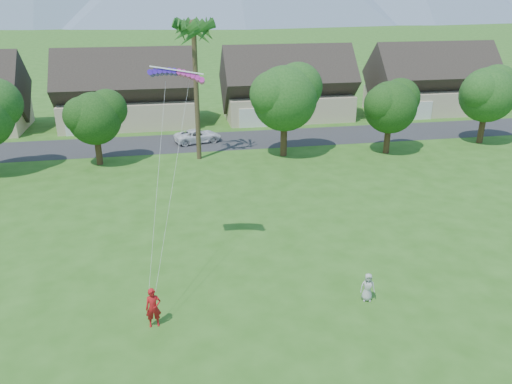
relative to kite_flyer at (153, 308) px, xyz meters
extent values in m
plane|color=#2D6019|center=(6.03, -3.61, -0.99)|extent=(500.00, 500.00, 0.00)
cube|color=#2D2D30|center=(6.03, 30.39, -0.99)|extent=(90.00, 7.00, 0.01)
imported|color=#AE1316|center=(0.00, 0.00, 0.00)|extent=(0.76, 0.53, 1.98)
imported|color=#AEAFAA|center=(10.61, 0.17, -0.23)|extent=(0.82, 0.62, 1.51)
imported|color=white|center=(4.32, 30.39, -0.32)|extent=(5.23, 3.35, 1.34)
cube|color=beige|center=(-2.97, 39.39, 0.51)|extent=(15.00, 8.00, 3.00)
cube|color=#382D28|center=(-2.97, 39.39, 3.80)|extent=(15.75, 8.15, 8.15)
cube|color=silver|center=(-7.17, 35.33, 0.11)|extent=(4.80, 0.12, 2.20)
cube|color=beige|center=(16.03, 39.39, 0.51)|extent=(15.00, 8.00, 3.00)
cube|color=#382D28|center=(16.03, 39.39, 3.80)|extent=(15.75, 8.15, 8.15)
cube|color=silver|center=(11.83, 35.33, 0.11)|extent=(4.80, 0.12, 2.20)
cube|color=beige|center=(35.03, 39.39, 0.51)|extent=(15.00, 8.00, 3.00)
cube|color=#382D28|center=(35.03, 39.39, 3.80)|extent=(15.75, 8.15, 8.15)
cube|color=silver|center=(30.83, 35.33, 0.11)|extent=(4.80, 0.12, 2.20)
cylinder|color=#47301C|center=(-4.97, 24.89, 0.10)|extent=(0.56, 0.56, 2.18)
sphere|color=#214916|center=(-4.97, 24.89, 3.23)|extent=(4.62, 4.62, 4.62)
cylinder|color=#47301C|center=(12.03, 24.39, 0.42)|extent=(0.62, 0.62, 2.82)
sphere|color=#214916|center=(12.03, 24.39, 4.47)|extent=(5.98, 5.98, 5.98)
cylinder|color=#47301C|center=(22.03, 23.39, 0.16)|extent=(0.58, 0.58, 2.30)
sphere|color=#214916|center=(22.03, 23.39, 3.47)|extent=(4.90, 4.90, 4.90)
cylinder|color=#47301C|center=(33.03, 24.89, 0.29)|extent=(0.60, 0.60, 2.56)
sphere|color=#214916|center=(33.03, 24.89, 3.97)|extent=(5.44, 5.44, 5.44)
cylinder|color=#4C3D26|center=(4.03, 24.89, 5.01)|extent=(0.44, 0.44, 12.00)
sphere|color=#286021|center=(4.03, 24.89, 11.31)|extent=(3.00, 3.00, 3.00)
cube|color=#3D18BA|center=(1.20, 6.06, 9.79)|extent=(1.51, 1.17, 0.50)
cube|color=#DD29AF|center=(2.59, 6.06, 9.79)|extent=(1.51, 1.17, 0.50)
camera|label=1|loc=(1.16, -19.94, 13.62)|focal=35.00mm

